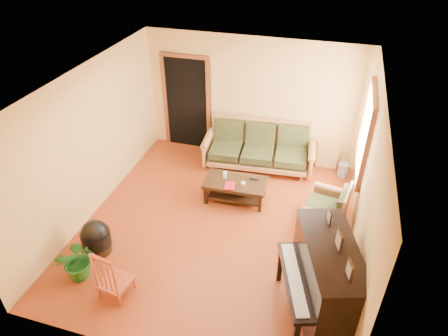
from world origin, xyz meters
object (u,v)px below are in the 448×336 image
(coffee_table, at_px, (235,190))
(red_chair, at_px, (114,272))
(potted_plant, at_px, (79,261))
(piano, at_px, (326,283))
(footstool, at_px, (97,240))
(sofa, at_px, (259,148))
(ceramic_crock, at_px, (343,170))
(armchair, at_px, (326,205))

(coffee_table, height_order, red_chair, red_chair)
(coffee_table, xyz_separation_m, potted_plant, (-1.73, -2.44, 0.11))
(piano, distance_m, footstool, 3.57)
(coffee_table, distance_m, potted_plant, 3.00)
(sofa, height_order, ceramic_crock, sofa)
(piano, xyz_separation_m, potted_plant, (-3.50, -0.32, -0.32))
(sofa, distance_m, piano, 3.68)
(sofa, relative_size, potted_plant, 3.49)
(piano, xyz_separation_m, ceramic_crock, (0.15, 3.51, -0.50))
(sofa, distance_m, coffee_table, 1.23)
(coffee_table, bearing_deg, sofa, 81.82)
(armchair, bearing_deg, red_chair, -129.18)
(sofa, distance_m, footstool, 3.67)
(piano, height_order, potted_plant, piano)
(sofa, relative_size, piano, 1.55)
(coffee_table, distance_m, armchair, 1.67)
(piano, bearing_deg, potted_plant, 167.29)
(armchair, xyz_separation_m, ceramic_crock, (0.26, 1.59, -0.26))
(red_chair, bearing_deg, footstool, 146.47)
(footstool, bearing_deg, potted_plant, -85.33)
(coffee_table, relative_size, footstool, 2.44)
(footstool, distance_m, potted_plant, 0.54)
(sofa, xyz_separation_m, footstool, (-1.95, -3.10, -0.26))
(piano, bearing_deg, ceramic_crock, 69.68)
(red_chair, bearing_deg, armchair, 50.41)
(ceramic_crock, bearing_deg, armchair, -99.44)
(piano, bearing_deg, coffee_table, 111.78)
(potted_plant, bearing_deg, sofa, 62.36)
(sofa, distance_m, potted_plant, 4.11)
(footstool, bearing_deg, coffee_table, 47.13)
(footstool, height_order, potted_plant, potted_plant)
(sofa, height_order, red_chair, sofa)
(footstool, bearing_deg, armchair, 26.53)
(sofa, relative_size, armchair, 2.80)
(red_chair, bearing_deg, sofa, 81.11)
(piano, bearing_deg, red_chair, 171.00)
(sofa, bearing_deg, armchair, -48.35)
(armchair, xyz_separation_m, footstool, (-3.42, -1.71, -0.18))
(coffee_table, xyz_separation_m, armchair, (1.65, -0.20, 0.19))
(ceramic_crock, bearing_deg, sofa, -173.62)
(coffee_table, distance_m, footstool, 2.61)
(footstool, relative_size, potted_plant, 0.72)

